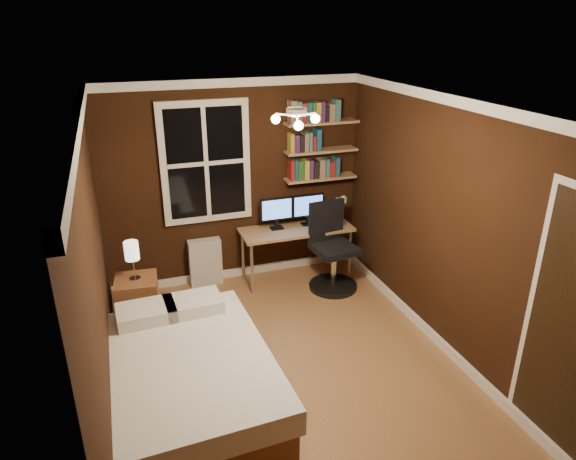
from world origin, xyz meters
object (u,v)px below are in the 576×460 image
object	(u,v)px
bedside_lamp	(133,261)
desk	(296,233)
radiator	(205,262)
desk_lamp	(340,209)
office_chair	(332,255)
nightstand	(138,301)
monitor_right	(308,210)
monitor_left	(277,213)
bed	(187,379)

from	to	relation	value
bedside_lamp	desk	bearing A→B (deg)	13.83
radiator	desk_lamp	bearing A→B (deg)	-8.50
office_chair	desk_lamp	bearing A→B (deg)	46.34
nightstand	monitor_right	size ratio (longest dim) A/B	1.30
monitor_right	nightstand	bearing A→B (deg)	-165.53
office_chair	desk	bearing A→B (deg)	122.16
monitor_left	monitor_right	distance (m)	0.42
bedside_lamp	desk_lamp	distance (m)	2.60
bed	desk	world-z (taller)	desk
desk	nightstand	bearing A→B (deg)	-166.17
nightstand	monitor_right	world-z (taller)	monitor_right
bed	monitor_right	distance (m)	2.84
bed	desk_lamp	distance (m)	3.01
bed	desk	size ratio (longest dim) A/B	1.38
radiator	office_chair	bearing A→B (deg)	-21.27
office_chair	monitor_right	bearing A→B (deg)	99.75
bedside_lamp	monitor_right	world-z (taller)	monitor_right
office_chair	bedside_lamp	bearing A→B (deg)	175.33
radiator	office_chair	xyz separation A→B (m)	(1.47, -0.57, 0.12)
bedside_lamp	radiator	distance (m)	1.19
desk	radiator	bearing A→B (deg)	171.26
desk	monitor_left	bearing A→B (deg)	163.34
monitor_right	radiator	bearing A→B (deg)	175.48
monitor_left	bedside_lamp	bearing A→B (deg)	-162.30
bed	office_chair	distance (m)	2.57
monitor_left	desk_lamp	bearing A→B (deg)	-10.66
monitor_right	office_chair	world-z (taller)	office_chair
monitor_right	desk_lamp	bearing A→B (deg)	-21.69
bed	nightstand	distance (m)	1.51
nightstand	monitor_left	size ratio (longest dim) A/B	1.30
bedside_lamp	desk_lamp	world-z (taller)	desk_lamp
desk	monitor_left	xyz separation A→B (m)	(-0.24, 0.07, 0.27)
nightstand	bedside_lamp	bearing A→B (deg)	0.00
bedside_lamp	desk	world-z (taller)	bedside_lamp
monitor_left	monitor_right	bearing A→B (deg)	0.00
radiator	monitor_right	world-z (taller)	monitor_right
bed	nightstand	world-z (taller)	bed
radiator	monitor_left	distance (m)	1.08
nightstand	desk_lamp	distance (m)	2.67
desk_lamp	monitor_left	bearing A→B (deg)	169.34
bed	monitor_left	size ratio (longest dim) A/B	4.68
bed	monitor_right	bearing A→B (deg)	44.66
monitor_left	office_chair	distance (m)	0.86
nightstand	monitor_right	xyz separation A→B (m)	(2.19, 0.57, 0.60)
nightstand	office_chair	xyz separation A→B (m)	(2.33, 0.10, 0.15)
bedside_lamp	monitor_left	world-z (taller)	monitor_left
bed	office_chair	size ratio (longest dim) A/B	1.81
bed	monitor_right	size ratio (longest dim) A/B	4.68
bed	bedside_lamp	size ratio (longest dim) A/B	4.51
nightstand	bedside_lamp	size ratio (longest dim) A/B	1.26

